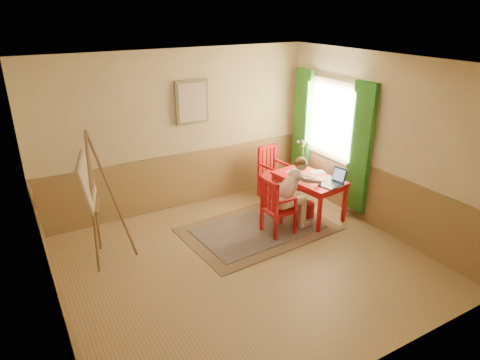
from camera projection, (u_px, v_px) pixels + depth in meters
room at (244, 173)px, 5.58m from camera, size 5.04×4.54×2.84m
wainscot at (218, 211)px, 6.56m from camera, size 5.00×4.50×1.00m
window at (330, 132)px, 7.59m from camera, size 0.12×2.01×2.20m
wall_portrait at (192, 102)px, 7.27m from camera, size 0.60×0.05×0.76m
rug at (258, 229)px, 7.03m from camera, size 2.51×1.77×0.02m
table at (309, 182)px, 7.29m from camera, size 0.88×1.29×0.72m
chair_left at (277, 207)px, 6.74m from camera, size 0.46×0.44×0.95m
chair_back at (272, 172)px, 8.07m from camera, size 0.49×0.51×0.99m
figure at (292, 191)px, 6.80m from camera, size 0.92×0.40×1.23m
laptop at (334, 181)px, 6.94m from camera, size 0.47×0.34×0.25m
papers at (317, 177)px, 7.26m from camera, size 0.63×1.07×0.00m
vase at (303, 155)px, 7.58m from camera, size 0.18×0.27×0.52m
wastebasket at (307, 210)px, 7.40m from camera, size 0.29×0.29×0.27m
easel at (90, 187)px, 5.76m from camera, size 0.74×0.87×1.96m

